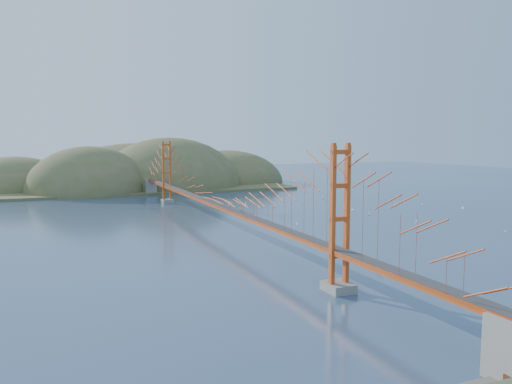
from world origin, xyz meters
name	(u,v)px	position (x,y,z in m)	size (l,w,h in m)	color
ground	(218,229)	(0.00, 0.00, 0.00)	(320.00, 320.00, 0.00)	#324765
bridge	(217,177)	(0.00, 0.18, 7.01)	(2.20, 94.40, 12.00)	gray
far_headlands	(143,185)	(2.21, 68.52, 0.00)	(84.00, 58.00, 25.00)	brown
sailboat_3	(229,207)	(8.61, 19.49, 0.15)	(0.66, 0.66, 0.70)	white
sailboat_1	(272,206)	(15.80, 16.73, 0.16)	(0.69, 0.69, 0.72)	white
sailboat_12	(246,204)	(12.64, 21.54, 0.15)	(0.59, 0.51, 0.68)	white
sailboat_7	(323,198)	(30.83, 24.76, 0.14)	(0.55, 0.52, 0.61)	white
sailboat_0	(297,223)	(11.57, -0.83, 0.15)	(0.49, 0.57, 0.65)	white
sailboat_2	(416,222)	(27.91, -6.53, 0.14)	(0.49, 0.42, 0.57)	white
sailboat_15	(282,195)	(25.73, 33.36, 0.15)	(0.46, 0.55, 0.64)	white
sailboat_5	(505,231)	(33.94, -16.43, 0.14)	(0.52, 0.53, 0.59)	white
sailboat_4	(395,204)	(38.00, 11.09, 0.14)	(0.56, 0.56, 0.61)	white
sailboat_9	(463,207)	(46.01, 2.63, 0.16)	(0.61, 0.63, 0.71)	white
sailboat_8	(404,203)	(40.30, 11.22, 0.14)	(0.59, 0.59, 0.63)	white
sailboat_16	(368,214)	(26.08, 2.49, 0.16)	(0.69, 0.69, 0.75)	white
sailboat_10	(500,321)	(6.00, -40.00, 0.13)	(0.38, 0.47, 0.56)	white
sailboat_14	(353,209)	(27.03, 8.33, 0.16)	(0.53, 0.62, 0.71)	white
sailboat_11	(422,204)	(42.36, 8.79, 0.15)	(0.62, 0.62, 0.67)	white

